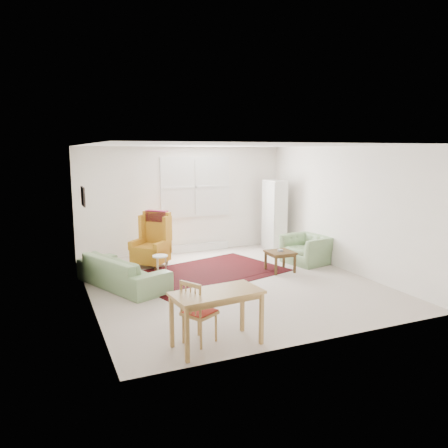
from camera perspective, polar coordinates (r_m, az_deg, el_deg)
name	(u,v)px	position (r m, az deg, el deg)	size (l,w,h in m)	color
room	(227,214)	(8.06, 0.37, 1.36)	(5.04, 5.54, 2.51)	#C1B1A5
rug	(207,272)	(8.74, -2.24, -6.32)	(2.99, 1.92, 0.03)	black
sofa	(122,265)	(8.03, -13.13, -5.25)	(1.93, 0.76, 0.78)	#719261
armchair	(307,247)	(9.60, 10.78, -2.93)	(0.92, 0.81, 0.72)	#719261
wingback_chair	(150,239)	(9.24, -9.62, -1.99)	(0.67, 0.70, 1.15)	#B97D1C
coffee_table	(280,261)	(8.88, 7.33, -4.85)	(0.51, 0.51, 0.42)	#483116
stool	(160,265)	(8.65, -8.32, -5.33)	(0.30, 0.30, 0.40)	white
cabinet	(275,215)	(10.70, 6.62, 1.14)	(0.36, 0.68, 1.70)	white
desk	(217,319)	(5.53, -0.94, -12.26)	(1.11, 0.55, 0.70)	#AD8446
desk_chair	(200,311)	(5.60, -3.22, -11.29)	(0.36, 0.36, 0.83)	#AD8446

